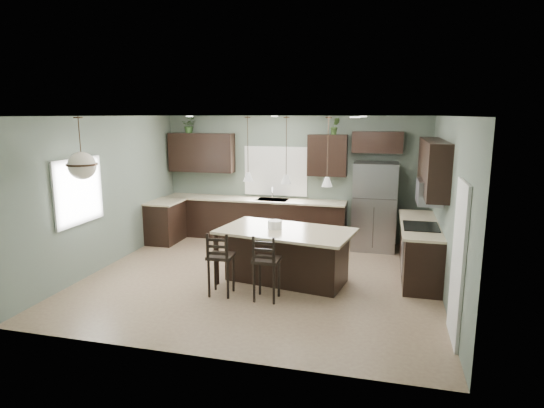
{
  "coord_description": "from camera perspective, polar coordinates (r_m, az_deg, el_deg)",
  "views": [
    {
      "loc": [
        2.05,
        -7.33,
        2.82
      ],
      "look_at": [
        0.1,
        0.4,
        1.25
      ],
      "focal_mm": 30.0,
      "sensor_mm": 36.0,
      "label": 1
    }
  ],
  "objects": [
    {
      "name": "right_lower_cabs",
      "position": [
        8.57,
        18.01,
        -5.48
      ],
      "size": [
        0.6,
        2.35,
        0.9
      ],
      "primitive_type": "cube",
      "color": "black",
      "rests_on": "ground"
    },
    {
      "name": "kitchen_island",
      "position": [
        7.76,
        1.72,
        -6.56
      ],
      "size": [
        2.39,
        1.62,
        0.92
      ],
      "primitive_type": "cube",
      "rotation": [
        0.0,
        0.0,
        -0.17
      ],
      "color": "black",
      "rests_on": "ground"
    },
    {
      "name": "pendant_center",
      "position": [
        7.41,
        1.8,
        6.72
      ],
      "size": [
        0.17,
        0.17,
        1.1
      ],
      "primitive_type": null,
      "color": "white",
      "rests_on": "room_shell"
    },
    {
      "name": "plant_back_left",
      "position": [
        10.85,
        -10.33,
        9.69
      ],
      "size": [
        0.38,
        0.35,
        0.36
      ],
      "primitive_type": "imported",
      "rotation": [
        0.0,
        0.0,
        0.23
      ],
      "color": "#2A481F",
      "rests_on": "back_upper_left"
    },
    {
      "name": "plant_back_right",
      "position": [
        9.95,
        7.91,
        9.66
      ],
      "size": [
        0.23,
        0.21,
        0.36
      ],
      "primitive_type": "imported",
      "rotation": [
        0.0,
        0.0,
        0.28
      ],
      "color": "#375425",
      "rests_on": "back_upper_right"
    },
    {
      "name": "cooktop",
      "position": [
        8.18,
        18.2,
        -2.69
      ],
      "size": [
        0.58,
        0.75,
        0.02
      ],
      "primitive_type": "cube",
      "color": "black",
      "rests_on": "right_countertop"
    },
    {
      "name": "ground",
      "position": [
        8.12,
        -1.39,
        -9.19
      ],
      "size": [
        6.0,
        6.0,
        0.0
      ],
      "primitive_type": "plane",
      "color": "#9E8466",
      "rests_on": "ground"
    },
    {
      "name": "fridge_header",
      "position": [
        9.93,
        13.09,
        7.57
      ],
      "size": [
        1.05,
        0.34,
        0.45
      ],
      "primitive_type": "cube",
      "color": "black",
      "rests_on": "room_shell"
    },
    {
      "name": "faucet",
      "position": [
        10.19,
        0.03,
        1.31
      ],
      "size": [
        0.02,
        0.02,
        0.28
      ],
      "primitive_type": "cylinder",
      "color": "silver",
      "rests_on": "back_countertop"
    },
    {
      "name": "window_back",
      "position": [
        10.44,
        0.48,
        4.16
      ],
      "size": [
        1.35,
        0.02,
        1.0
      ],
      "primitive_type": "cube",
      "color": "white",
      "rests_on": "room_shell"
    },
    {
      "name": "microwave",
      "position": [
        8.07,
        19.16,
        1.45
      ],
      "size": [
        0.4,
        0.75,
        0.4
      ],
      "primitive_type": "cube",
      "color": "gray",
      "rests_on": "right_upper_cabs"
    },
    {
      "name": "back_upper_right",
      "position": [
        10.03,
        6.98,
        6.08
      ],
      "size": [
        0.85,
        0.34,
        0.9
      ],
      "primitive_type": "cube",
      "color": "black",
      "rests_on": "room_shell"
    },
    {
      "name": "back_lower_cabs",
      "position": [
        10.48,
        -2.29,
        -1.94
      ],
      "size": [
        4.2,
        0.6,
        0.9
      ],
      "primitive_type": "cube",
      "color": "black",
      "rests_on": "ground"
    },
    {
      "name": "pendant_right",
      "position": [
        7.18,
        7.01,
        6.49
      ],
      "size": [
        0.17,
        0.17,
        1.1
      ],
      "primitive_type": null,
      "color": "silver",
      "rests_on": "room_shell"
    },
    {
      "name": "sink_inset",
      "position": [
        10.24,
        0.07,
        0.54
      ],
      "size": [
        0.7,
        0.45,
        0.01
      ],
      "primitive_type": "cube",
      "color": "gray",
      "rests_on": "back_countertop"
    },
    {
      "name": "pantry_door",
      "position": [
        6.13,
        22.31,
        -6.83
      ],
      "size": [
        0.04,
        0.82,
        2.04
      ],
      "primitive_type": "cube",
      "color": "white",
      "rests_on": "ground"
    },
    {
      "name": "refrigerator",
      "position": [
        9.81,
        12.74,
        -0.28
      ],
      "size": [
        0.9,
        0.74,
        1.85
      ],
      "primitive_type": "cube",
      "color": "gray",
      "rests_on": "ground"
    },
    {
      "name": "pendant_left",
      "position": [
        7.71,
        -3.05,
        6.88
      ],
      "size": [
        0.17,
        0.17,
        1.1
      ],
      "primitive_type": null,
      "color": "silver",
      "rests_on": "room_shell"
    },
    {
      "name": "back_upper_left",
      "position": [
        10.8,
        -8.83,
        6.39
      ],
      "size": [
        1.55,
        0.34,
        0.9
      ],
      "primitive_type": "cube",
      "color": "black",
      "rests_on": "room_shell"
    },
    {
      "name": "window_left",
      "position": [
        8.35,
        -23.18,
        1.48
      ],
      "size": [
        0.02,
        1.1,
        1.0
      ],
      "primitive_type": "cube",
      "color": "white",
      "rests_on": "room_shell"
    },
    {
      "name": "serving_dish",
      "position": [
        7.69,
        0.37,
        -2.6
      ],
      "size": [
        0.24,
        0.24,
        0.14
      ],
      "primitive_type": "cylinder",
      "color": "white",
      "rests_on": "kitchen_island"
    },
    {
      "name": "bar_stool_left",
      "position": [
        7.26,
        -6.41,
        -7.38
      ],
      "size": [
        0.4,
        0.4,
        1.04
      ],
      "primitive_type": "cube",
      "rotation": [
        0.0,
        0.0,
        0.05
      ],
      "color": "black",
      "rests_on": "ground"
    },
    {
      "name": "right_countertop",
      "position": [
        8.45,
        18.07,
        -2.42
      ],
      "size": [
        0.66,
        2.35,
        0.04
      ],
      "primitive_type": "cube",
      "color": "beige",
      "rests_on": "right_lower_cabs"
    },
    {
      "name": "right_upper_cabs",
      "position": [
        8.29,
        19.53,
        4.47
      ],
      "size": [
        0.34,
        2.35,
        0.9
      ],
      "primitive_type": "cube",
      "color": "black",
      "rests_on": "room_shell"
    },
    {
      "name": "left_return_cabs",
      "position": [
        10.48,
        -13.23,
        -2.23
      ],
      "size": [
        0.6,
        0.9,
        0.9
      ],
      "primitive_type": "cube",
      "color": "black",
      "rests_on": "ground"
    },
    {
      "name": "left_return_countertop",
      "position": [
        10.37,
        -13.25,
        0.29
      ],
      "size": [
        0.66,
        0.96,
        0.04
      ],
      "primitive_type": "cube",
      "color": "beige",
      "rests_on": "left_return_cabs"
    },
    {
      "name": "chandelier",
      "position": [
        7.57,
        -22.9,
        6.47
      ],
      "size": [
        0.46,
        0.46,
        0.96
      ],
      "primitive_type": null,
      "color": "beige",
      "rests_on": "room_shell"
    },
    {
      "name": "room_shell",
      "position": [
        7.7,
        -1.45,
        2.76
      ],
      "size": [
        6.0,
        6.0,
        6.0
      ],
      "color": "slate",
      "rests_on": "ground"
    },
    {
      "name": "back_countertop",
      "position": [
        10.36,
        -2.35,
        0.57
      ],
      "size": [
        4.2,
        0.66,
        0.04
      ],
      "primitive_type": "cube",
      "color": "beige",
      "rests_on": "back_lower_cabs"
    },
    {
      "name": "bar_stool_center",
      "position": [
        7.02,
        -0.68,
        -7.92
      ],
      "size": [
        0.4,
        0.4,
        1.05
      ],
      "primitive_type": "cube",
      "rotation": [
        0.0,
        0.0,
        -0.01
      ],
      "color": "black",
      "rests_on": "ground"
    },
    {
      "name": "wall_oven_front",
      "position": [
        8.29,
        16.01,
        -5.93
      ],
      "size": [
        0.01,
        0.72,
        0.6
      ],
      "primitive_type": "cube",
      "color": "gray",
      "rests_on": "right_lower_cabs"
    }
  ]
}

